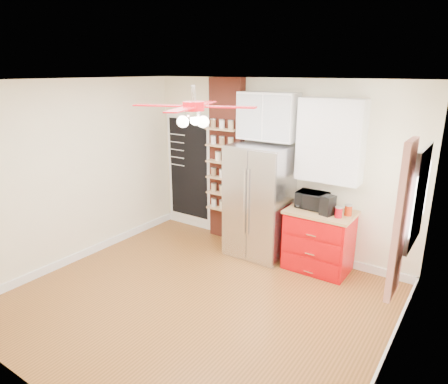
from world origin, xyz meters
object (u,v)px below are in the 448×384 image
Objects in this scene: red_cabinet at (319,240)px; canister_left at (339,213)px; toaster_oven at (312,200)px; pantry_jar_oats at (218,156)px; fridge at (259,201)px; ceiling_fan at (194,107)px; coffee_maker at (328,205)px.

canister_left is at bearing -21.84° from red_cabinet.
pantry_jar_oats is (-1.70, 0.08, 0.42)m from toaster_oven.
toaster_oven is at bearing -2.60° from pantry_jar_oats.
canister_left reaches higher than red_cabinet.
pantry_jar_oats is (-0.89, 0.17, 0.57)m from fridge.
fridge is at bearing -174.75° from toaster_oven.
coffee_maker is (1.05, 1.58, -1.39)m from ceiling_fan.
ceiling_fan is 2.26m from pantry_jar_oats.
coffee_maker is 0.18m from canister_left.
toaster_oven is at bearing 6.49° from fridge.
canister_left is (0.16, -0.01, -0.07)m from coffee_maker.
coffee_maker is (1.10, -0.05, 0.16)m from fridge.
ceiling_fan is 2.35m from toaster_oven.
canister_left is at bearing 9.45° from coffee_maker.
canister_left is at bearing 52.39° from ceiling_fan.
coffee_maker is at bearing -38.88° from red_cabinet.
toaster_oven is at bearing 160.54° from canister_left.
canister_left is at bearing -6.23° from pantry_jar_oats.
canister_left is at bearing -2.94° from fridge.
red_cabinet is 2.17× the size of toaster_oven.
canister_left is at bearing -20.71° from toaster_oven.
fridge is 1.07m from pantry_jar_oats.
toaster_oven is at bearing 167.49° from coffee_maker.
pantry_jar_oats is at bearing -172.03° from coffee_maker.
pantry_jar_oats reaches higher than toaster_oven.
fridge is 1.26m from canister_left.
canister_left is (1.26, -0.06, 0.09)m from fridge.
pantry_jar_oats reaches higher than coffee_maker.
pantry_jar_oats is (-1.99, 0.22, 0.41)m from coffee_maker.
toaster_oven is at bearing 66.14° from ceiling_fan.
toaster_oven is 0.32m from coffee_maker.
ceiling_fan is at bearing -109.19° from coffee_maker.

